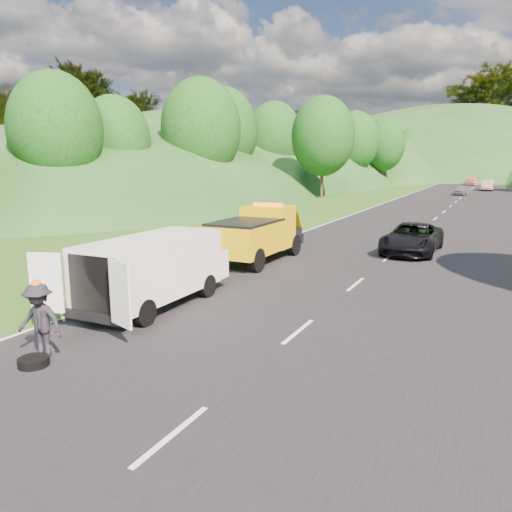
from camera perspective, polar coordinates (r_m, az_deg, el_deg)
The scene contains 16 objects.
ground at distance 17.21m, azimuth -2.02°, elevation -5.17°, with size 320.00×320.00×0.00m, color #38661E.
road_surface at distance 54.94m, azimuth 21.34°, elevation 5.31°, with size 14.00×200.00×0.02m, color black.
tree_line_left at distance 79.37m, azimuth 6.66°, elevation 7.53°, with size 14.00×140.00×14.00m, color #245D1B, non-canonical shape.
hills_backdrop at distance 149.30m, azimuth 26.20°, elevation 8.11°, with size 201.00×288.60×44.00m, color #2D5B23, non-canonical shape.
tow_truck at distance 23.59m, azimuth 0.18°, elevation 2.55°, with size 2.41×6.27×2.69m.
white_van at distance 16.64m, azimuth -11.43°, elevation -1.29°, with size 3.59×6.56×2.32m.
woman at distance 19.76m, azimuth -6.64°, elevation -3.10°, with size 0.63×0.46×1.73m, color silver.
child at distance 18.22m, azimuth -10.80°, elevation -4.44°, with size 0.46×0.36×0.95m, color #CFD672.
worker at distance 13.54m, azimuth -23.19°, elevation -10.68°, with size 1.21×0.70×1.87m, color black.
suitcase at distance 20.34m, azimuth -10.20°, elevation -2.04°, with size 0.32×0.18×0.51m, color #52543F.
spare_tire at distance 13.11m, azimuth -24.04°, elevation -11.47°, with size 0.72×0.72×0.20m, color black.
passing_suv at distance 27.05m, azimuth 17.32°, elevation 0.32°, with size 2.54×5.51×1.53m, color black.
dist_car_a at distance 72.39m, azimuth 22.32°, elevation 6.44°, with size 1.53×3.80×1.29m, color #535258.
dist_car_b at distance 84.38m, azimuth 24.91°, elevation 6.79°, with size 1.70×4.87×1.60m, color #835D57.
dist_car_c at distance 100.66m, azimuth 23.46°, elevation 7.43°, with size 2.22×5.47×1.59m, color #A36851.
dist_car_d at distance 127.67m, azimuth 24.28°, elevation 7.95°, with size 1.53×3.80×1.29m, color #3E3B6F.
Camera 1 is at (7.90, -14.51, 4.81)m, focal length 35.00 mm.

